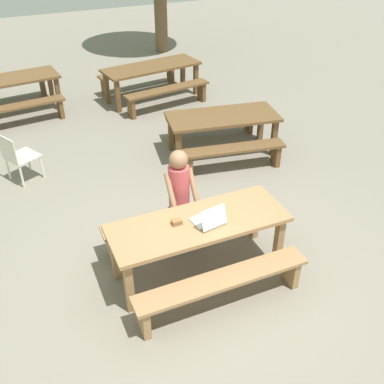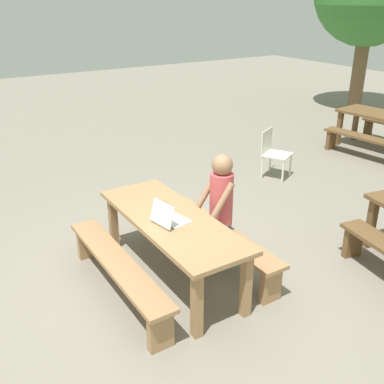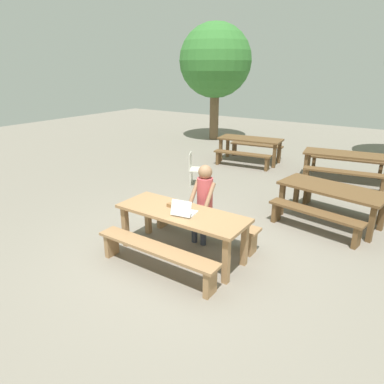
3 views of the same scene
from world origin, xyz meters
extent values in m
plane|color=gray|center=(0.00, 0.00, 0.00)|extent=(30.00, 30.00, 0.00)
cube|color=#9E754C|center=(0.00, 0.00, 0.73)|extent=(2.12, 0.77, 0.05)
cube|color=#9E754C|center=(-0.96, -0.29, 0.35)|extent=(0.09, 0.09, 0.71)
cube|color=#9E754C|center=(0.96, -0.29, 0.35)|extent=(0.09, 0.09, 0.71)
cube|color=#9E754C|center=(-0.96, 0.29, 0.35)|extent=(0.09, 0.09, 0.71)
cube|color=#9E754C|center=(0.96, 0.29, 0.35)|extent=(0.09, 0.09, 0.71)
cube|color=#9E754C|center=(0.00, -0.65, 0.41)|extent=(2.04, 0.30, 0.05)
cube|color=#9E754C|center=(-0.92, -0.65, 0.20)|extent=(0.08, 0.24, 0.39)
cube|color=#9E754C|center=(0.92, -0.65, 0.20)|extent=(0.08, 0.24, 0.39)
cube|color=#9E754C|center=(0.00, 0.65, 0.41)|extent=(2.04, 0.30, 0.05)
cube|color=#9E754C|center=(-0.92, 0.65, 0.20)|extent=(0.08, 0.24, 0.39)
cube|color=#9E754C|center=(0.92, 0.65, 0.20)|extent=(0.08, 0.24, 0.39)
cube|color=white|center=(0.09, -0.01, 0.77)|extent=(0.36, 0.29, 0.02)
cube|color=white|center=(0.11, -0.17, 0.89)|extent=(0.33, 0.13, 0.23)
cube|color=black|center=(0.11, -0.16, 0.89)|extent=(0.31, 0.11, 0.21)
cube|color=olive|center=(-0.25, 0.06, 0.79)|extent=(0.11, 0.08, 0.06)
cylinder|color=#333847|center=(-0.07, 0.47, 0.22)|extent=(0.10, 0.10, 0.44)
cylinder|color=#333847|center=(0.11, 0.47, 0.22)|extent=(0.10, 0.10, 0.44)
cube|color=#333847|center=(0.02, 0.56, 0.48)|extent=(0.28, 0.28, 0.12)
cylinder|color=#C64C51|center=(0.02, 0.65, 0.82)|extent=(0.27, 0.27, 0.62)
cylinder|color=#936B4C|center=(-0.13, 0.55, 0.88)|extent=(0.07, 0.32, 0.41)
cylinder|color=#936B4C|center=(0.17, 0.55, 0.88)|extent=(0.07, 0.32, 0.41)
sphere|color=#936B4C|center=(0.02, 0.65, 1.24)|extent=(0.23, 0.23, 0.23)
cube|color=silver|center=(-1.69, 3.08, 0.41)|extent=(0.59, 0.59, 0.02)
cube|color=silver|center=(-1.88, 2.98, 0.63)|extent=(0.22, 0.40, 0.41)
cylinder|color=silver|center=(-1.44, 3.00, 0.20)|extent=(0.04, 0.04, 0.40)
cylinder|color=silver|center=(-1.61, 3.34, 0.20)|extent=(0.04, 0.04, 0.40)
cylinder|color=silver|center=(-1.78, 2.82, 0.20)|extent=(0.04, 0.04, 0.40)
cylinder|color=silver|center=(-1.95, 3.16, 0.20)|extent=(0.04, 0.04, 0.40)
cube|color=brown|center=(0.74, 2.45, 0.33)|extent=(0.10, 0.10, 0.66)
cube|color=brown|center=(0.78, 2.09, 0.19)|extent=(0.12, 0.25, 0.39)
cube|color=brown|center=(-2.41, 5.49, 0.36)|extent=(0.10, 0.10, 0.71)
cube|color=brown|center=(-2.48, 6.09, 0.36)|extent=(0.10, 0.10, 0.71)
cube|color=brown|center=(-1.51, 5.20, 0.42)|extent=(1.77, 0.49, 0.05)
cube|color=brown|center=(-2.27, 5.11, 0.20)|extent=(0.11, 0.25, 0.40)
cube|color=brown|center=(-2.43, 6.49, 0.20)|extent=(0.11, 0.25, 0.40)
cylinder|color=brown|center=(-4.43, 8.46, 1.12)|extent=(0.37, 0.37, 2.24)
camera|label=1|loc=(-1.74, -3.79, 3.96)|focal=42.36mm
camera|label=2|loc=(3.75, -2.10, 2.94)|focal=42.00mm
camera|label=3|loc=(2.87, -3.96, 2.86)|focal=32.14mm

